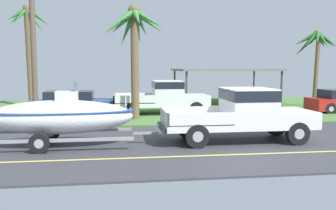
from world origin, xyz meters
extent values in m
cube|color=#38383D|center=(0.00, 0.00, -0.03)|extent=(36.00, 8.00, 0.06)
cube|color=#477538|center=(0.00, 11.00, 0.00)|extent=(36.00, 14.00, 0.11)
cube|color=#DBCC4C|center=(0.00, -1.80, 0.00)|extent=(34.20, 0.12, 0.01)
cube|color=silver|center=(-0.11, 0.19, 0.63)|extent=(5.43, 1.99, 0.22)
cube|color=silver|center=(1.85, 0.19, 0.93)|extent=(1.52, 1.99, 0.38)
cube|color=silver|center=(0.27, 0.19, 1.34)|extent=(1.63, 1.99, 1.19)
cube|color=black|center=(0.27, 0.19, 1.70)|extent=(1.65, 2.01, 0.38)
cube|color=#9D9D9D|center=(-1.68, 0.19, 0.76)|extent=(2.28, 1.99, 0.04)
cube|color=silver|center=(-1.68, 1.14, 0.96)|extent=(2.28, 0.08, 0.45)
cube|color=silver|center=(-1.68, -0.77, 0.96)|extent=(2.28, 0.08, 0.45)
cube|color=silver|center=(-2.78, 0.19, 0.96)|extent=(0.08, 1.99, 0.45)
cube|color=#333338|center=(-2.88, 0.19, 0.57)|extent=(0.12, 1.79, 0.16)
sphere|color=#B2B2B7|center=(-3.00, 0.19, 0.62)|extent=(0.10, 0.10, 0.10)
cylinder|color=black|center=(1.77, 1.07, 0.40)|extent=(0.80, 0.28, 0.80)
cylinder|color=#9E9EA3|center=(1.77, 1.07, 0.40)|extent=(0.36, 0.29, 0.36)
cylinder|color=black|center=(1.77, -0.70, 0.40)|extent=(0.80, 0.28, 0.80)
cylinder|color=#9E9EA3|center=(1.77, -0.70, 0.40)|extent=(0.36, 0.29, 0.36)
cylinder|color=black|center=(-1.79, 1.07, 0.40)|extent=(0.80, 0.28, 0.80)
cylinder|color=#9E9EA3|center=(-1.79, 1.07, 0.40)|extent=(0.36, 0.29, 0.36)
cylinder|color=black|center=(-1.79, -0.70, 0.40)|extent=(0.80, 0.28, 0.80)
cylinder|color=#9E9EA3|center=(-1.79, -0.70, 0.40)|extent=(0.36, 0.29, 0.36)
cube|color=gray|center=(-3.45, 0.19, 0.38)|extent=(0.90, 0.10, 0.08)
cube|color=gray|center=(-6.36, 1.11, 0.38)|extent=(4.93, 0.12, 0.10)
cube|color=gray|center=(-6.36, -0.73, 0.38)|extent=(4.93, 0.12, 0.10)
cylinder|color=black|center=(-6.86, 1.17, 0.32)|extent=(0.64, 0.22, 0.64)
cylinder|color=#9E9EA3|center=(-6.86, 1.17, 0.32)|extent=(0.29, 0.23, 0.29)
cylinder|color=black|center=(-6.86, -0.79, 0.32)|extent=(0.64, 0.22, 0.64)
cylinder|color=#9E9EA3|center=(-6.86, -0.79, 0.32)|extent=(0.29, 0.23, 0.29)
ellipsoid|color=silver|center=(-6.36, 0.19, 1.01)|extent=(4.96, 1.72, 1.15)
ellipsoid|color=#1E4CA5|center=(-6.36, 0.19, 1.21)|extent=(5.06, 1.76, 0.12)
cube|color=silver|center=(-6.12, 0.19, 1.56)|extent=(0.70, 0.60, 0.65)
cube|color=slate|center=(-5.82, 0.19, 2.04)|extent=(0.06, 0.56, 0.36)
cylinder|color=silver|center=(-4.13, 0.19, 1.49)|extent=(0.04, 0.04, 0.50)
cube|color=silver|center=(-1.99, 8.04, 0.63)|extent=(5.34, 2.07, 0.22)
cube|color=silver|center=(-0.07, 8.04, 0.93)|extent=(1.49, 2.07, 0.38)
cube|color=silver|center=(-1.62, 8.04, 1.34)|extent=(1.60, 2.07, 1.19)
cube|color=black|center=(-1.62, 8.04, 1.70)|extent=(1.62, 2.09, 0.38)
cube|color=#9D9D9D|center=(-3.54, 8.04, 0.76)|extent=(2.24, 2.07, 0.04)
cube|color=silver|center=(-3.54, 9.04, 0.96)|extent=(2.24, 0.08, 0.45)
cube|color=silver|center=(-3.54, 7.05, 0.96)|extent=(2.24, 0.08, 0.45)
cube|color=silver|center=(-4.62, 8.04, 0.96)|extent=(0.08, 2.07, 0.45)
cube|color=#333338|center=(-4.72, 8.04, 0.57)|extent=(0.12, 1.86, 0.16)
sphere|color=#B2B2B7|center=(-4.84, 8.04, 0.62)|extent=(0.10, 0.10, 0.10)
cylinder|color=black|center=(-0.14, 8.97, 0.40)|extent=(0.80, 0.28, 0.80)
cylinder|color=#9E9EA3|center=(-0.14, 8.97, 0.40)|extent=(0.36, 0.29, 0.36)
cylinder|color=black|center=(-0.14, 7.12, 0.40)|extent=(0.80, 0.28, 0.80)
cylinder|color=#9E9EA3|center=(-0.14, 7.12, 0.40)|extent=(0.36, 0.29, 0.36)
cylinder|color=black|center=(-3.65, 8.97, 0.40)|extent=(0.80, 0.28, 0.80)
cylinder|color=#9E9EA3|center=(-3.65, 8.97, 0.40)|extent=(0.36, 0.29, 0.36)
cylinder|color=black|center=(-3.65, 7.12, 0.40)|extent=(0.80, 0.28, 0.80)
cylinder|color=#9E9EA3|center=(-3.65, 7.12, 0.40)|extent=(0.36, 0.29, 0.36)
cylinder|color=black|center=(7.59, 8.32, 0.33)|extent=(0.66, 0.22, 0.66)
cylinder|color=#9E9EA3|center=(7.59, 8.32, 0.33)|extent=(0.30, 0.23, 0.30)
cylinder|color=black|center=(7.59, 6.74, 0.33)|extent=(0.66, 0.22, 0.66)
cylinder|color=#9E9EA3|center=(7.59, 6.74, 0.33)|extent=(0.30, 0.23, 0.30)
cube|color=#234C89|center=(-6.84, 8.31, 0.53)|extent=(4.62, 1.86, 0.70)
cube|color=black|center=(-7.07, 8.31, 1.13)|extent=(2.58, 1.71, 0.50)
cylinder|color=black|center=(-5.27, 9.15, 0.33)|extent=(0.66, 0.22, 0.66)
cylinder|color=#9E9EA3|center=(-5.27, 9.15, 0.33)|extent=(0.30, 0.23, 0.30)
cylinder|color=black|center=(-5.27, 7.47, 0.33)|extent=(0.66, 0.22, 0.66)
cylinder|color=#9E9EA3|center=(-5.27, 7.47, 0.33)|extent=(0.30, 0.23, 0.30)
cylinder|color=black|center=(-8.41, 9.15, 0.33)|extent=(0.66, 0.22, 0.66)
cylinder|color=#9E9EA3|center=(-8.41, 9.15, 0.33)|extent=(0.30, 0.23, 0.30)
cylinder|color=black|center=(-8.41, 7.47, 0.33)|extent=(0.66, 0.22, 0.66)
cylinder|color=#9E9EA3|center=(-8.41, 7.47, 0.33)|extent=(0.30, 0.23, 0.30)
cylinder|color=#4C4238|center=(6.39, 15.52, 1.22)|extent=(0.14, 0.14, 2.44)
cylinder|color=#4C4238|center=(6.39, 10.54, 1.22)|extent=(0.14, 0.14, 2.44)
cylinder|color=#4C4238|center=(-0.04, 15.52, 1.22)|extent=(0.14, 0.14, 2.44)
cylinder|color=#4C4238|center=(-0.04, 10.54, 1.22)|extent=(0.14, 0.14, 2.44)
cube|color=#6B665B|center=(3.18, 13.03, 2.51)|extent=(6.93, 5.49, 0.14)
cylinder|color=brown|center=(-10.13, 12.56, 3.24)|extent=(0.36, 0.84, 6.49)
cone|color=#2D6B2D|center=(-9.49, 12.54, 5.96)|extent=(1.54, 0.44, 1.35)
cone|color=#2D6B2D|center=(-9.74, 12.89, 5.79)|extent=(1.17, 1.06, 1.58)
cone|color=#2D6B2D|center=(-10.23, 13.41, 5.93)|extent=(0.65, 1.97, 1.47)
cone|color=#2D6B2D|center=(-10.70, 12.72, 6.00)|extent=(1.44, 0.68, 1.22)
cone|color=#2D6B2D|center=(-10.66, 12.21, 6.05)|extent=(1.51, 1.21, 1.23)
cone|color=#2D6B2D|center=(-10.38, 11.80, 5.91)|extent=(0.85, 1.79, 1.39)
cone|color=#2D6B2D|center=(-9.60, 12.07, 5.72)|extent=(1.56, 1.50, 1.81)
sphere|color=brown|center=(-10.13, 12.56, 6.48)|extent=(0.58, 0.58, 0.58)
cylinder|color=brown|center=(-3.52, 6.38, 2.76)|extent=(0.41, 0.74, 5.54)
cone|color=#387A38|center=(-2.83, 6.32, 5.00)|extent=(1.66, 0.54, 1.38)
cone|color=#387A38|center=(-3.17, 6.69, 4.92)|extent=(1.20, 1.14, 1.45)
cone|color=#387A38|center=(-3.35, 6.90, 4.77)|extent=(0.83, 1.48, 1.74)
cone|color=#387A38|center=(-3.86, 6.91, 4.70)|extent=(1.16, 1.54, 1.88)
cone|color=#387A38|center=(-4.13, 6.52, 4.95)|extent=(1.57, 0.73, 1.44)
cone|color=#387A38|center=(-4.30, 6.08, 4.90)|extent=(1.96, 1.09, 1.59)
cone|color=#387A38|center=(-4.10, 5.69, 5.05)|extent=(1.50, 1.69, 1.23)
cone|color=#387A38|center=(-3.43, 5.70, 5.12)|extent=(0.61, 1.61, 1.15)
cone|color=#387A38|center=(-2.88, 5.94, 5.09)|extent=(1.65, 1.29, 1.21)
sphere|color=brown|center=(-3.52, 6.38, 5.52)|extent=(0.66, 0.66, 0.66)
cylinder|color=brown|center=(8.77, 10.45, 2.48)|extent=(0.28, 0.54, 4.96)
cone|color=#286028|center=(9.37, 10.42, 4.47)|extent=(1.40, 0.38, 1.20)
cone|color=#286028|center=(9.28, 10.87, 4.49)|extent=(1.44, 1.28, 1.25)
cone|color=#286028|center=(8.85, 11.07, 4.61)|extent=(0.54, 1.47, 1.02)
cone|color=#286028|center=(8.32, 11.02, 4.24)|extent=(1.43, 1.64, 1.73)
cone|color=#286028|center=(8.08, 10.68, 4.56)|extent=(1.69, 0.89, 1.14)
cone|color=#286028|center=(8.15, 10.15, 4.49)|extent=(1.52, 0.95, 1.17)
cone|color=#286028|center=(8.37, 9.76, 4.56)|extent=(1.17, 1.68, 1.08)
cone|color=#286028|center=(8.80, 9.85, 4.46)|extent=(0.43, 1.46, 1.28)
cone|color=#286028|center=(9.19, 9.95, 4.46)|extent=(1.26, 1.40, 1.28)
sphere|color=brown|center=(8.77, 10.45, 4.95)|extent=(0.45, 0.45, 0.45)
cylinder|color=brown|center=(-8.08, 4.53, 3.54)|extent=(0.24, 0.24, 7.09)
camera|label=1|loc=(-4.39, -12.48, 2.69)|focal=39.04mm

